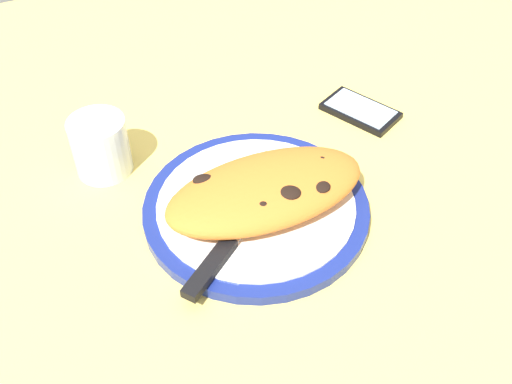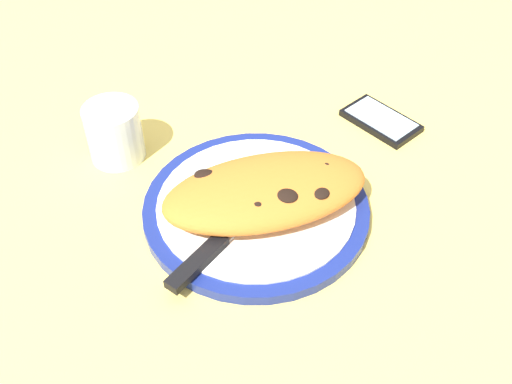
% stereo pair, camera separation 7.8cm
% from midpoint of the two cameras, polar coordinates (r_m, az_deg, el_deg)
% --- Properties ---
extents(ground_plane, '(1.50, 1.50, 0.03)m').
position_cam_midpoint_polar(ground_plane, '(0.82, 2.73, -2.82)').
color(ground_plane, '#EACC60').
extents(plate, '(0.30, 0.30, 0.02)m').
position_cam_midpoint_polar(plate, '(0.80, 2.78, -1.65)').
color(plate, navy).
rests_on(plate, ground_plane).
extents(calzone, '(0.27, 0.14, 0.05)m').
position_cam_midpoint_polar(calzone, '(0.77, 3.80, -0.07)').
color(calzone, orange).
rests_on(calzone, plate).
extents(fork, '(0.16, 0.06, 0.00)m').
position_cam_midpoint_polar(fork, '(0.83, 0.17, 1.75)').
color(fork, silver).
rests_on(fork, plate).
extents(knife, '(0.19, 0.14, 0.01)m').
position_cam_midpoint_polar(knife, '(0.73, -1.10, -5.51)').
color(knife, silver).
rests_on(knife, plate).
extents(smartphone, '(0.11, 0.13, 0.01)m').
position_cam_midpoint_polar(smartphone, '(0.97, 13.98, 6.47)').
color(smartphone, black).
rests_on(smartphone, ground_plane).
extents(water_glass, '(0.08, 0.08, 0.08)m').
position_cam_midpoint_polar(water_glass, '(0.88, -10.72, 5.14)').
color(water_glass, silver).
rests_on(water_glass, ground_plane).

